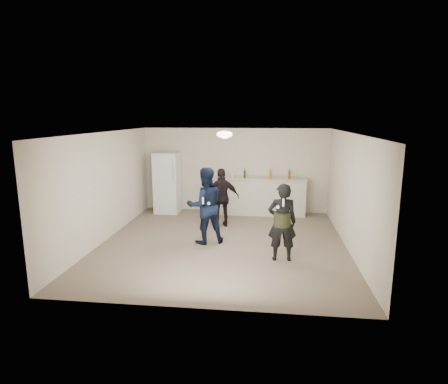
# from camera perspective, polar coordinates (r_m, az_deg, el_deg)

# --- Properties ---
(floor) EXTENTS (6.00, 6.00, 0.00)m
(floor) POSITION_cam_1_polar(r_m,az_deg,el_deg) (8.66, -0.16, -7.74)
(floor) COLOR #6B5B4C
(floor) RESTS_ON ground
(ceiling) EXTENTS (6.00, 6.00, 0.00)m
(ceiling) POSITION_cam_1_polar(r_m,az_deg,el_deg) (8.18, -0.17, 9.02)
(ceiling) COLOR silver
(ceiling) RESTS_ON wall_back
(wall_back) EXTENTS (6.00, 0.00, 6.00)m
(wall_back) POSITION_cam_1_polar(r_m,az_deg,el_deg) (11.27, 1.68, 3.34)
(wall_back) COLOR beige
(wall_back) RESTS_ON floor
(wall_front) EXTENTS (6.00, 0.00, 6.00)m
(wall_front) POSITION_cam_1_polar(r_m,az_deg,el_deg) (5.45, -3.99, -5.70)
(wall_front) COLOR beige
(wall_front) RESTS_ON floor
(wall_left) EXTENTS (0.00, 6.00, 6.00)m
(wall_left) POSITION_cam_1_polar(r_m,az_deg,el_deg) (9.07, -17.68, 0.78)
(wall_left) COLOR beige
(wall_left) RESTS_ON floor
(wall_right) EXTENTS (0.00, 6.00, 6.00)m
(wall_right) POSITION_cam_1_polar(r_m,az_deg,el_deg) (8.45, 18.68, -0.05)
(wall_right) COLOR beige
(wall_right) RESTS_ON floor
(counter) EXTENTS (2.60, 0.56, 1.05)m
(counter) POSITION_cam_1_polar(r_m,az_deg,el_deg) (11.03, 5.51, -0.71)
(counter) COLOR beige
(counter) RESTS_ON floor
(counter_top) EXTENTS (2.68, 0.64, 0.04)m
(counter_top) POSITION_cam_1_polar(r_m,az_deg,el_deg) (10.93, 5.57, 2.08)
(counter_top) COLOR beige
(counter_top) RESTS_ON counter
(fridge) EXTENTS (0.70, 0.70, 1.80)m
(fridge) POSITION_cam_1_polar(r_m,az_deg,el_deg) (11.29, -8.63, 1.43)
(fridge) COLOR white
(fridge) RESTS_ON floor
(fridge_handle) EXTENTS (0.02, 0.02, 0.60)m
(fridge_handle) POSITION_cam_1_polar(r_m,az_deg,el_deg) (10.80, -7.77, 3.15)
(fridge_handle) COLOR silver
(fridge_handle) RESTS_ON fridge
(ceiling_dome) EXTENTS (0.36, 0.36, 0.16)m
(ceiling_dome) POSITION_cam_1_polar(r_m,az_deg,el_deg) (8.48, 0.08, 8.78)
(ceiling_dome) COLOR white
(ceiling_dome) RESTS_ON ceiling
(shaker) EXTENTS (0.08, 0.08, 0.17)m
(shaker) POSITION_cam_1_polar(r_m,az_deg,el_deg) (10.83, 0.52, 2.61)
(shaker) COLOR silver
(shaker) RESTS_ON counter_top
(man) EXTENTS (1.04, 0.94, 1.74)m
(man) POSITION_cam_1_polar(r_m,az_deg,el_deg) (8.45, -2.87, -2.08)
(man) COLOR #0E1E3D
(man) RESTS_ON floor
(woman) EXTENTS (0.61, 0.43, 1.58)m
(woman) POSITION_cam_1_polar(r_m,az_deg,el_deg) (7.53, 8.85, -4.58)
(woman) COLOR black
(woman) RESTS_ON floor
(camo_shorts) EXTENTS (0.34, 0.34, 0.28)m
(camo_shorts) POSITION_cam_1_polar(r_m,az_deg,el_deg) (7.51, 8.86, -4.12)
(camo_shorts) COLOR #353B1B
(camo_shorts) RESTS_ON woman
(spectator) EXTENTS (0.96, 0.57, 1.54)m
(spectator) POSITION_cam_1_polar(r_m,az_deg,el_deg) (9.72, -0.31, -0.88)
(spectator) COLOR black
(spectator) RESTS_ON floor
(remote_man) EXTENTS (0.04, 0.04, 0.15)m
(remote_man) POSITION_cam_1_polar(r_m,az_deg,el_deg) (8.14, -3.21, -1.31)
(remote_man) COLOR white
(remote_man) RESTS_ON man
(nunchuk_man) EXTENTS (0.07, 0.07, 0.07)m
(nunchuk_man) POSITION_cam_1_polar(r_m,az_deg,el_deg) (8.17, -2.34, -1.77)
(nunchuk_man) COLOR white
(nunchuk_man) RESTS_ON man
(remote_woman) EXTENTS (0.04, 0.04, 0.15)m
(remote_woman) POSITION_cam_1_polar(r_m,az_deg,el_deg) (7.17, 9.03, -1.58)
(remote_woman) COLOR white
(remote_woman) RESTS_ON woman
(nunchuk_woman) EXTENTS (0.07, 0.07, 0.07)m
(nunchuk_woman) POSITION_cam_1_polar(r_m,az_deg,el_deg) (7.22, 8.20, -2.29)
(nunchuk_woman) COLOR white
(nunchuk_woman) RESTS_ON woman
(bottle_cluster) EXTENTS (1.69, 0.14, 0.23)m
(bottle_cluster) POSITION_cam_1_polar(r_m,az_deg,el_deg) (10.80, 5.86, 2.64)
(bottle_cluster) COLOR silver
(bottle_cluster) RESTS_ON counter_top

